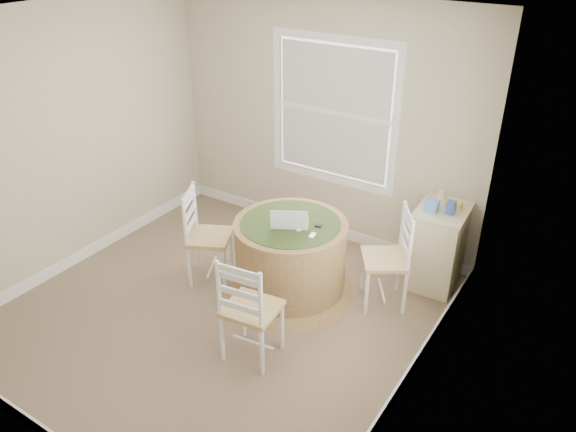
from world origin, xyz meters
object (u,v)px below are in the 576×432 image
Objects in this scene: chair_left at (209,237)px; chair_right at (385,259)px; laptop at (290,223)px; chair_near at (252,308)px; corner_chest at (438,246)px; round_table at (291,255)px.

chair_right is (1.60, 0.56, 0.00)m from chair_left.
chair_right is at bearing 176.49° from laptop.
corner_chest is at bearing -122.76° from chair_near.
laptop is at bearing -104.14° from chair_left.
laptop reaches higher than round_table.
corner_chest is (1.09, 0.96, -0.38)m from laptop.
corner_chest is (0.30, 0.59, -0.06)m from chair_right.
laptop is 1.50m from corner_chest.
round_table is at bearing -95.16° from laptop.
round_table is 0.83m from chair_left.
chair_near is at bearing -150.91° from chair_left.
laptop reaches higher than chair_right.
chair_right is (0.59, 1.24, 0.00)m from chair_near.
chair_near and chair_right have the same top height.
laptop reaches higher than chair_left.
round_table is at bearing -100.68° from chair_left.
round_table is 1.31× the size of chair_near.
laptop is (-0.79, -0.38, 0.31)m from chair_right.
chair_near is 1.00× the size of chair_right.
chair_left is 0.89m from laptop.
chair_left is at bearing -152.46° from corner_chest.
corner_chest is (1.91, 1.15, -0.06)m from chair_left.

